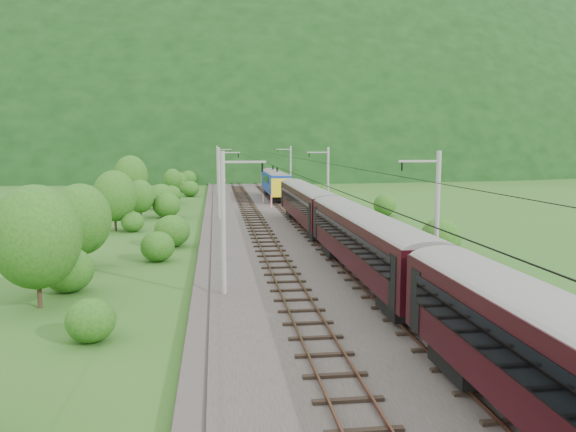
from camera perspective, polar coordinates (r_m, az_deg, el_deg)
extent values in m
plane|color=#29581B|center=(32.89, 4.49, -7.99)|extent=(600.00, 600.00, 0.00)
cube|color=#38332D|center=(42.43, 1.71, -4.25)|extent=(14.00, 220.00, 0.30)
cube|color=brown|center=(41.98, -2.50, -3.90)|extent=(0.08, 220.00, 0.15)
cube|color=brown|center=(42.13, -0.56, -3.85)|extent=(0.08, 220.00, 0.15)
cube|color=black|center=(42.08, -1.53, -4.06)|extent=(2.40, 220.00, 0.12)
cube|color=brown|center=(42.65, 3.95, -3.73)|extent=(0.08, 220.00, 0.15)
cube|color=brown|center=(42.95, 5.83, -3.67)|extent=(0.08, 220.00, 0.15)
cube|color=black|center=(42.82, 4.89, -3.88)|extent=(2.40, 220.00, 0.12)
cylinder|color=gray|center=(31.34, -6.59, -0.75)|extent=(0.28, 0.28, 8.00)
cube|color=gray|center=(31.08, -4.46, 5.51)|extent=(2.40, 0.12, 0.12)
cylinder|color=black|center=(31.16, -2.62, 4.97)|extent=(0.10, 0.10, 0.50)
cylinder|color=gray|center=(63.18, -7.03, 3.33)|extent=(0.28, 0.28, 8.00)
cube|color=gray|center=(63.05, -5.98, 6.43)|extent=(2.40, 0.12, 0.12)
cylinder|color=black|center=(63.09, -5.07, 6.17)|extent=(0.10, 0.10, 0.50)
cylinder|color=gray|center=(95.13, -7.18, 4.68)|extent=(0.28, 0.28, 8.00)
cube|color=gray|center=(95.04, -6.48, 6.74)|extent=(2.40, 0.12, 0.12)
cylinder|color=black|center=(95.07, -5.87, 6.57)|extent=(0.10, 0.10, 0.50)
cylinder|color=gray|center=(127.10, -7.25, 5.35)|extent=(0.28, 0.28, 8.00)
cube|color=gray|center=(127.04, -6.73, 6.89)|extent=(2.40, 0.12, 0.12)
cylinder|color=black|center=(127.06, -6.27, 6.76)|extent=(0.10, 0.10, 0.50)
cylinder|color=gray|center=(159.09, -7.29, 5.75)|extent=(0.28, 0.28, 8.00)
cube|color=gray|center=(159.04, -6.88, 6.98)|extent=(2.40, 0.12, 0.12)
cylinder|color=black|center=(159.05, -6.51, 6.87)|extent=(0.10, 0.10, 0.50)
cylinder|color=gray|center=(33.85, 14.89, -0.35)|extent=(0.28, 0.28, 8.00)
cube|color=gray|center=(33.14, 13.16, 5.45)|extent=(2.40, 0.12, 0.12)
cylinder|color=black|center=(32.81, 11.50, 4.95)|extent=(0.10, 0.10, 0.50)
cylinder|color=gray|center=(64.46, 4.08, 3.45)|extent=(0.28, 0.28, 8.00)
cube|color=gray|center=(64.09, 3.05, 6.48)|extent=(2.40, 0.12, 0.12)
cylinder|color=black|center=(63.92, 2.16, 6.21)|extent=(0.10, 0.10, 0.50)
cylinder|color=gray|center=(95.99, 0.27, 4.76)|extent=(0.28, 0.28, 8.00)
cube|color=gray|center=(95.74, -0.45, 6.79)|extent=(2.40, 0.12, 0.12)
cylinder|color=black|center=(95.62, -1.04, 6.61)|extent=(0.10, 0.10, 0.50)
cylinder|color=gray|center=(127.74, -1.65, 5.41)|extent=(0.28, 0.28, 8.00)
cube|color=gray|center=(127.56, -2.20, 6.93)|extent=(2.40, 0.12, 0.12)
cylinder|color=black|center=(127.47, -2.65, 6.80)|extent=(0.10, 0.10, 0.50)
cylinder|color=gray|center=(159.60, -2.81, 5.80)|extent=(0.28, 0.28, 8.00)
cube|color=gray|center=(159.45, -3.26, 7.02)|extent=(2.40, 0.12, 0.12)
cylinder|color=black|center=(159.38, -3.62, 6.91)|extent=(0.10, 0.10, 0.50)
cylinder|color=black|center=(41.27, -1.56, 5.15)|extent=(0.03, 198.00, 0.03)
cylinder|color=black|center=(42.03, 4.99, 5.17)|extent=(0.03, 198.00, 0.03)
ellipsoid|color=black|center=(291.23, -6.13, 5.64)|extent=(504.00, 360.00, 244.00)
ellipsoid|color=black|center=(350.02, -26.42, 5.20)|extent=(336.00, 280.00, 132.00)
cube|color=black|center=(14.36, 26.39, -15.97)|extent=(0.05, 18.47, 1.10)
cube|color=black|center=(21.73, 18.17, -13.78)|extent=(2.10, 3.05, 0.86)
cube|color=black|center=(34.33, 7.92, -2.49)|extent=(2.77, 20.99, 2.86)
cylinder|color=gray|center=(34.13, 7.96, -0.36)|extent=(2.77, 20.89, 2.77)
cube|color=black|center=(33.93, 5.64, -1.99)|extent=(0.05, 18.47, 1.10)
cube|color=black|center=(34.67, 10.17, -1.87)|extent=(0.05, 18.47, 1.10)
cube|color=black|center=(27.90, 11.87, -8.82)|extent=(2.10, 3.05, 0.86)
cube|color=black|center=(41.68, 5.21, -3.30)|extent=(2.10, 3.05, 0.86)
cube|color=black|center=(55.40, 1.99, 1.33)|extent=(2.77, 20.99, 2.86)
cylinder|color=gray|center=(55.28, 2.00, 2.65)|extent=(2.77, 20.89, 2.77)
cube|color=black|center=(55.15, 0.55, 1.66)|extent=(0.05, 18.47, 1.10)
cube|color=black|center=(55.61, 3.42, 1.70)|extent=(0.05, 18.47, 1.10)
cube|color=black|center=(48.47, 3.40, -1.77)|extent=(2.10, 3.05, 0.86)
cube|color=black|center=(62.82, 0.89, 0.34)|extent=(2.10, 3.05, 0.86)
cube|color=#14349D|center=(85.36, -1.33, 3.46)|extent=(2.77, 17.18, 2.86)
cylinder|color=gray|center=(85.28, -1.34, 4.32)|extent=(2.77, 17.09, 2.77)
cube|color=black|center=(85.20, -2.28, 3.68)|extent=(0.05, 15.12, 1.10)
cube|color=black|center=(85.49, -0.40, 3.70)|extent=(0.05, 15.12, 1.10)
cube|color=black|center=(79.55, -0.87, 1.83)|extent=(2.10, 3.05, 0.86)
cube|color=black|center=(91.46, -1.73, 2.55)|extent=(2.10, 3.05, 0.86)
cube|color=yellow|center=(93.70, -1.88, 3.69)|extent=(2.82, 0.50, 2.58)
cube|color=yellow|center=(77.06, -0.67, 2.90)|extent=(2.82, 0.50, 2.58)
cube|color=black|center=(88.23, -1.55, 4.86)|extent=(0.08, 1.60, 0.86)
cylinder|color=red|center=(78.23, -2.54, 1.74)|extent=(0.15, 0.15, 1.42)
cylinder|color=red|center=(73.76, -1.71, 1.50)|extent=(0.18, 0.18, 1.68)
cylinder|color=black|center=(101.07, -6.42, 3.12)|extent=(0.13, 0.13, 1.92)
sphere|color=red|center=(101.00, -6.43, 3.69)|extent=(0.23, 0.23, 0.23)
ellipsoid|color=#1D4A13|center=(26.56, -19.41, -9.96)|extent=(2.18, 2.18, 1.96)
ellipsoid|color=#1D4A13|center=(35.50, -21.43, -5.13)|extent=(2.95, 2.95, 2.66)
ellipsoid|color=#1D4A13|center=(42.66, -13.11, -3.04)|extent=(2.50, 2.50, 2.25)
ellipsoid|color=#1D4A13|center=(48.38, -11.70, -1.50)|extent=(3.02, 3.02, 2.72)
ellipsoid|color=#1D4A13|center=(57.55, -15.52, -0.57)|extent=(2.24, 2.24, 2.02)
ellipsoid|color=#1D4A13|center=(67.64, -12.22, 1.08)|extent=(3.26, 3.26, 2.94)
ellipsoid|color=#1D4A13|center=(76.17, -12.74, 1.93)|extent=(3.77, 3.77, 3.39)
ellipsoid|color=#1D4A13|center=(83.36, -11.79, 2.15)|extent=(2.93, 2.93, 2.64)
ellipsoid|color=#1D4A13|center=(93.59, -9.91, 2.75)|extent=(2.93, 2.93, 2.64)
ellipsoid|color=#1D4A13|center=(102.37, -10.91, 2.94)|extent=(2.24, 2.24, 2.01)
ellipsoid|color=#1D4A13|center=(110.01, -11.11, 3.57)|extent=(3.64, 3.64, 3.28)
ellipsoid|color=#1D4A13|center=(118.88, -10.10, 3.83)|extent=(3.46, 3.46, 3.11)
ellipsoid|color=#1D4A13|center=(127.43, -10.90, 4.26)|extent=(4.51, 4.51, 4.06)
cylinder|color=black|center=(32.62, -24.02, -5.51)|extent=(0.24, 0.24, 3.58)
ellipsoid|color=#1D4A13|center=(32.25, -24.21, -1.95)|extent=(4.61, 4.61, 5.53)
cylinder|color=black|center=(41.88, -20.19, -2.82)|extent=(0.24, 0.24, 3.24)
ellipsoid|color=#1D4A13|center=(41.61, -20.31, -0.31)|extent=(4.16, 4.16, 5.00)
cylinder|color=black|center=(58.39, -17.15, 0.12)|extent=(0.24, 0.24, 3.31)
ellipsoid|color=#1D4A13|center=(58.19, -17.22, 1.97)|extent=(4.25, 4.25, 5.10)
cylinder|color=black|center=(66.97, -14.75, 0.75)|extent=(0.24, 0.24, 2.49)
ellipsoid|color=#1D4A13|center=(66.83, -14.79, 1.96)|extent=(3.20, 3.20, 3.84)
cylinder|color=black|center=(84.17, -15.63, 2.48)|extent=(0.24, 0.24, 3.80)
ellipsoid|color=#1D4A13|center=(84.02, -15.68, 3.96)|extent=(4.89, 4.89, 5.87)
cylinder|color=black|center=(98.82, -11.63, 2.88)|extent=(0.24, 0.24, 2.39)
ellipsoid|color=#1D4A13|center=(98.73, -11.65, 3.67)|extent=(3.07, 3.07, 3.69)
ellipsoid|color=#1D4A13|center=(44.25, 15.23, -2.39)|extent=(3.09, 3.09, 2.78)
ellipsoid|color=#1D4A13|center=(68.43, 9.80, 0.99)|extent=(2.69, 2.69, 2.42)
ellipsoid|color=#1D4A13|center=(90.21, 3.67, 2.42)|extent=(2.01, 2.01, 1.81)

